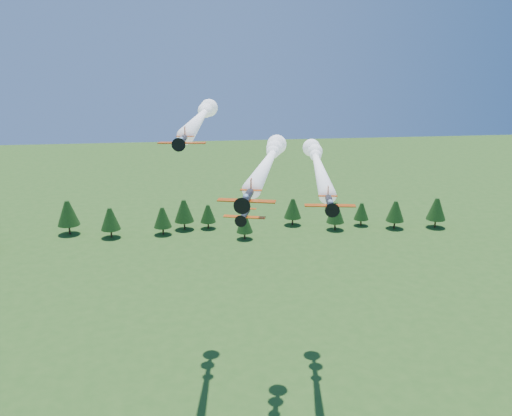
{
  "coord_description": "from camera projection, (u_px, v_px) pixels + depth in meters",
  "views": [
    {
      "loc": [
        -8.68,
        -77.62,
        65.06
      ],
      "look_at": [
        0.72,
        0.0,
        41.85
      ],
      "focal_mm": 40.0,
      "sensor_mm": 36.0,
      "label": 1
    }
  ],
  "objects": [
    {
      "name": "plane_right",
      "position": [
        318.0,
        163.0,
        105.52
      ],
      "size": [
        12.22,
        47.43,
        3.7
      ],
      "rotation": [
        0.0,
        0.0,
        -0.16
      ],
      "color": "black",
      "rests_on": "ground"
    },
    {
      "name": "treeline",
      "position": [
        213.0,
        215.0,
        197.94
      ],
      "size": [
        164.64,
        20.17,
        11.92
      ],
      "color": "#382314",
      "rests_on": "ground"
    },
    {
      "name": "plane_left",
      "position": [
        201.0,
        116.0,
        105.9
      ],
      "size": [
        10.75,
        46.57,
        3.7
      ],
      "rotation": [
        0.0,
        0.0,
        -0.13
      ],
      "color": "black",
      "rests_on": "ground"
    },
    {
      "name": "plane_slot",
      "position": [
        245.0,
        215.0,
        90.23
      ],
      "size": [
        6.78,
        7.51,
        2.38
      ],
      "rotation": [
        0.0,
        0.0,
        -0.28
      ],
      "color": "black",
      "rests_on": "ground"
    },
    {
      "name": "plane_lead",
      "position": [
        269.0,
        159.0,
        95.55
      ],
      "size": [
        15.43,
        42.39,
        3.7
      ],
      "rotation": [
        0.0,
        0.0,
        -0.26
      ],
      "color": "black",
      "rests_on": "ground"
    }
  ]
}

